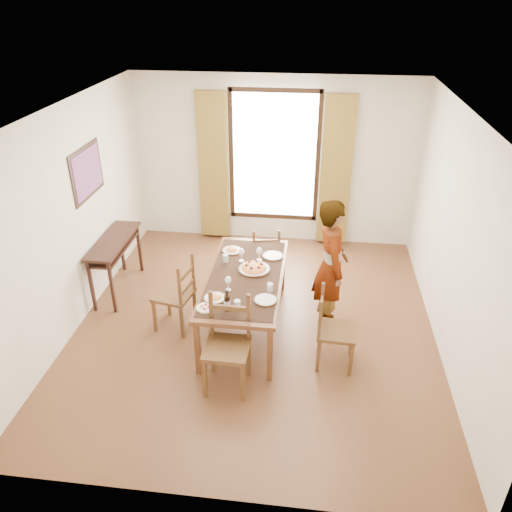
# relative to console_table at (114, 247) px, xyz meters

# --- Properties ---
(ground) EXTENTS (5.00, 5.00, 0.00)m
(ground) POSITION_rel_console_table_xyz_m (2.03, -0.60, -0.68)
(ground) COLOR #463016
(ground) RESTS_ON ground
(room_shell) EXTENTS (4.60, 5.10, 2.74)m
(room_shell) POSITION_rel_console_table_xyz_m (2.03, -0.47, 0.86)
(room_shell) COLOR silver
(room_shell) RESTS_ON ground
(console_table) EXTENTS (0.38, 1.20, 0.80)m
(console_table) POSITION_rel_console_table_xyz_m (0.00, 0.00, 0.00)
(console_table) COLOR black
(console_table) RESTS_ON ground
(dining_table) EXTENTS (0.92, 1.99, 0.76)m
(dining_table) POSITION_rel_console_table_xyz_m (1.91, -0.64, 0.01)
(dining_table) COLOR brown
(dining_table) RESTS_ON ground
(chair_west) EXTENTS (0.52, 0.52, 0.99)m
(chair_west) POSITION_rel_console_table_xyz_m (1.06, -0.75, -0.22)
(chair_west) COLOR brown
(chair_west) RESTS_ON ground
(chair_north) EXTENTS (0.47, 0.47, 0.91)m
(chair_north) POSITION_rel_console_table_xyz_m (2.05, 0.44, -0.26)
(chair_north) COLOR brown
(chair_north) RESTS_ON ground
(chair_south) EXTENTS (0.48, 0.48, 1.06)m
(chair_south) POSITION_rel_console_table_xyz_m (1.87, -1.69, -0.19)
(chair_south) COLOR brown
(chair_south) RESTS_ON ground
(chair_east) EXTENTS (0.45, 0.45, 0.95)m
(chair_east) POSITION_rel_console_table_xyz_m (2.99, -1.22, -0.24)
(chair_east) COLOR brown
(chair_east) RESTS_ON ground
(man) EXTENTS (0.77, 0.62, 1.72)m
(man) POSITION_rel_console_table_xyz_m (2.94, -0.48, 0.18)
(man) COLOR #92959A
(man) RESTS_ON ground
(plate_sw) EXTENTS (0.27, 0.27, 0.05)m
(plate_sw) POSITION_rel_console_table_xyz_m (1.64, -1.19, 0.10)
(plate_sw) COLOR silver
(plate_sw) RESTS_ON dining_table
(plate_se) EXTENTS (0.27, 0.27, 0.05)m
(plate_se) POSITION_rel_console_table_xyz_m (2.21, -1.16, 0.10)
(plate_se) COLOR silver
(plate_se) RESTS_ON dining_table
(plate_nw) EXTENTS (0.27, 0.27, 0.05)m
(plate_nw) POSITION_rel_console_table_xyz_m (1.65, -0.06, 0.10)
(plate_nw) COLOR silver
(plate_nw) RESTS_ON dining_table
(plate_ne) EXTENTS (0.27, 0.27, 0.05)m
(plate_ne) POSITION_rel_console_table_xyz_m (2.20, -0.13, 0.10)
(plate_ne) COLOR silver
(plate_ne) RESTS_ON dining_table
(pasta_platter) EXTENTS (0.40, 0.40, 0.10)m
(pasta_platter) POSITION_rel_console_table_xyz_m (2.00, -0.51, 0.12)
(pasta_platter) COLOR #C05618
(pasta_platter) RESTS_ON dining_table
(caprese_plate) EXTENTS (0.20, 0.20, 0.04)m
(caprese_plate) POSITION_rel_console_table_xyz_m (1.58, -1.39, 0.09)
(caprese_plate) COLOR silver
(caprese_plate) RESTS_ON dining_table
(wine_glass_a) EXTENTS (0.08, 0.08, 0.18)m
(wine_glass_a) POSITION_rel_console_table_xyz_m (1.77, -0.99, 0.16)
(wine_glass_a) COLOR white
(wine_glass_a) RESTS_ON dining_table
(wine_glass_b) EXTENTS (0.08, 0.08, 0.18)m
(wine_glass_b) POSITION_rel_console_table_xyz_m (2.04, -0.25, 0.16)
(wine_glass_b) COLOR white
(wine_glass_b) RESTS_ON dining_table
(wine_glass_c) EXTENTS (0.08, 0.08, 0.18)m
(wine_glass_c) POSITION_rel_console_table_xyz_m (1.82, -0.30, 0.16)
(wine_glass_c) COLOR white
(wine_glass_c) RESTS_ON dining_table
(tumbler_a) EXTENTS (0.07, 0.07, 0.10)m
(tumbler_a) POSITION_rel_console_table_xyz_m (2.24, -0.95, 0.12)
(tumbler_a) COLOR silver
(tumbler_a) RESTS_ON dining_table
(tumbler_b) EXTENTS (0.07, 0.07, 0.10)m
(tumbler_b) POSITION_rel_console_table_xyz_m (1.62, -0.34, 0.12)
(tumbler_b) COLOR silver
(tumbler_b) RESTS_ON dining_table
(tumbler_c) EXTENTS (0.07, 0.07, 0.10)m
(tumbler_c) POSITION_rel_console_table_xyz_m (1.92, -1.34, 0.12)
(tumbler_c) COLOR silver
(tumbler_c) RESTS_ON dining_table
(wine_bottle) EXTENTS (0.07, 0.07, 0.25)m
(wine_bottle) POSITION_rel_console_table_xyz_m (1.82, -1.38, 0.20)
(wine_bottle) COLOR black
(wine_bottle) RESTS_ON dining_table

